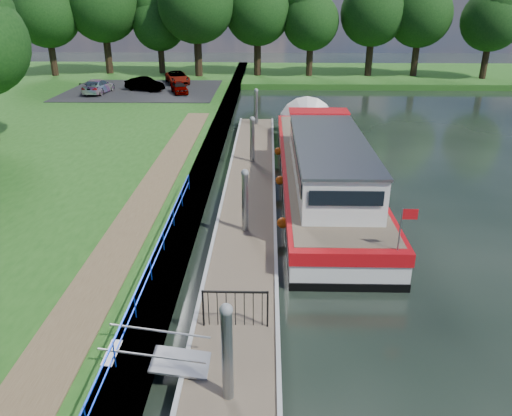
{
  "coord_description": "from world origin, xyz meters",
  "views": [
    {
      "loc": [
        0.86,
        -9.47,
        9.01
      ],
      "look_at": [
        0.43,
        8.39,
        1.4
      ],
      "focal_mm": 35.0,
      "sensor_mm": 36.0,
      "label": 1
    }
  ],
  "objects_px": {
    "barge": "(321,163)",
    "car_c": "(98,86)",
    "pontoon": "(250,194)",
    "car_a": "(179,87)",
    "car_d": "(177,77)",
    "car_b": "(145,84)"
  },
  "relations": [
    {
      "from": "barge",
      "to": "car_b",
      "type": "xyz_separation_m",
      "value": [
        -14.28,
        22.47,
        0.36
      ]
    },
    {
      "from": "barge",
      "to": "car_c",
      "type": "distance_m",
      "value": 27.82
    },
    {
      "from": "pontoon",
      "to": "car_a",
      "type": "bearing_deg",
      "value": 107.27
    },
    {
      "from": "car_d",
      "to": "car_b",
      "type": "bearing_deg",
      "value": -138.19
    },
    {
      "from": "car_c",
      "to": "car_d",
      "type": "height_order",
      "value": "car_c"
    },
    {
      "from": "car_b",
      "to": "car_d",
      "type": "height_order",
      "value": "car_b"
    },
    {
      "from": "car_a",
      "to": "car_c",
      "type": "xyz_separation_m",
      "value": [
        -7.37,
        -0.16,
        0.1
      ]
    },
    {
      "from": "barge",
      "to": "car_a",
      "type": "bearing_deg",
      "value": 117.06
    },
    {
      "from": "pontoon",
      "to": "car_c",
      "type": "bearing_deg",
      "value": 122.3
    },
    {
      "from": "barge",
      "to": "car_b",
      "type": "distance_m",
      "value": 26.63
    },
    {
      "from": "pontoon",
      "to": "car_b",
      "type": "distance_m",
      "value": 26.8
    },
    {
      "from": "car_a",
      "to": "car_d",
      "type": "distance_m",
      "value": 5.59
    },
    {
      "from": "barge",
      "to": "car_c",
      "type": "xyz_separation_m",
      "value": [
        -18.2,
        21.03,
        0.38
      ]
    },
    {
      "from": "barge",
      "to": "pontoon",
      "type": "bearing_deg",
      "value": -150.06
    },
    {
      "from": "car_b",
      "to": "car_c",
      "type": "distance_m",
      "value": 4.17
    },
    {
      "from": "barge",
      "to": "car_a",
      "type": "relative_size",
      "value": 6.74
    },
    {
      "from": "pontoon",
      "to": "car_c",
      "type": "height_order",
      "value": "car_c"
    },
    {
      "from": "barge",
      "to": "car_d",
      "type": "distance_m",
      "value": 29.22
    },
    {
      "from": "car_b",
      "to": "car_d",
      "type": "xyz_separation_m",
      "value": [
        2.36,
        4.2,
        -0.01
      ]
    },
    {
      "from": "car_a",
      "to": "car_d",
      "type": "relative_size",
      "value": 0.72
    },
    {
      "from": "pontoon",
      "to": "barge",
      "type": "relative_size",
      "value": 1.42
    },
    {
      "from": "car_a",
      "to": "barge",
      "type": "bearing_deg",
      "value": -81.59
    }
  ]
}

